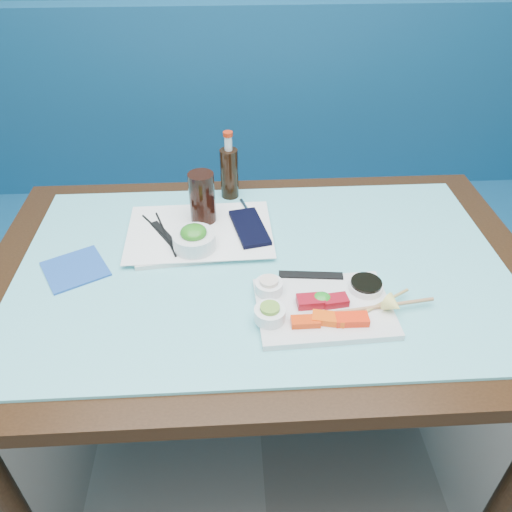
{
  "coord_description": "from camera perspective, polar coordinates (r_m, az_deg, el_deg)",
  "views": [
    {
      "loc": [
        -0.07,
        0.47,
        1.54
      ],
      "look_at": [
        -0.02,
        1.43,
        0.8
      ],
      "focal_mm": 35.0,
      "sensor_mm": 36.0,
      "label": 1
    }
  ],
  "objects": [
    {
      "name": "booth_bench",
      "position": [
        2.16,
        -0.85,
        4.93
      ],
      "size": [
        3.0,
        0.56,
        1.17
      ],
      "color": "navy",
      "rests_on": "ground"
    },
    {
      "name": "dining_table",
      "position": [
        1.31,
        0.7,
        -4.1
      ],
      "size": [
        1.4,
        0.9,
        0.75
      ],
      "color": "black",
      "rests_on": "ground"
    },
    {
      "name": "glass_top",
      "position": [
        1.26,
        0.73,
        -1.13
      ],
      "size": [
        1.22,
        0.76,
        0.01
      ],
      "primitive_type": "cube",
      "color": "#68C8D0",
      "rests_on": "dining_table"
    },
    {
      "name": "sashimi_plate",
      "position": [
        1.14,
        7.76,
        -5.92
      ],
      "size": [
        0.31,
        0.23,
        0.02
      ],
      "primitive_type": "cube",
      "rotation": [
        0.0,
        0.0,
        0.04
      ],
      "color": "silver",
      "rests_on": "glass_top"
    },
    {
      "name": "salmon_left",
      "position": [
        1.08,
        5.68,
        -7.47
      ],
      "size": [
        0.06,
        0.03,
        0.02
      ],
      "primitive_type": "cube",
      "rotation": [
        0.0,
        0.0,
        0.01
      ],
      "color": "red",
      "rests_on": "sashimi_plate"
    },
    {
      "name": "salmon_mid",
      "position": [
        1.09,
        8.26,
        -7.1
      ],
      "size": [
        0.07,
        0.05,
        0.02
      ],
      "primitive_type": "cube",
      "rotation": [
        0.0,
        0.0,
        -0.21
      ],
      "color": "#FF500A",
      "rests_on": "sashimi_plate"
    },
    {
      "name": "salmon_right",
      "position": [
        1.1,
        10.9,
        -7.12
      ],
      "size": [
        0.07,
        0.04,
        0.02
      ],
      "primitive_type": "cube",
      "rotation": [
        0.0,
        0.0,
        -0.02
      ],
      "color": "#FC290A",
      "rests_on": "sashimi_plate"
    },
    {
      "name": "tuna_left",
      "position": [
        1.12,
        6.28,
        -5.16
      ],
      "size": [
        0.06,
        0.04,
        0.02
      ],
      "primitive_type": "cube",
      "rotation": [
        0.0,
        0.0,
        0.05
      ],
      "color": "maroon",
      "rests_on": "sashimi_plate"
    },
    {
      "name": "tuna_right",
      "position": [
        1.13,
        9.04,
        -5.06
      ],
      "size": [
        0.06,
        0.04,
        0.02
      ],
      "primitive_type": "cube",
      "rotation": [
        0.0,
        0.0,
        0.13
      ],
      "color": "maroon",
      "rests_on": "sashimi_plate"
    },
    {
      "name": "seaweed_garnish",
      "position": [
        1.13,
        7.51,
        -4.85
      ],
      "size": [
        0.05,
        0.05,
        0.02
      ],
      "primitive_type": "ellipsoid",
      "rotation": [
        0.0,
        0.0,
        0.23
      ],
      "color": "#218F21",
      "rests_on": "sashimi_plate"
    },
    {
      "name": "ramekin_wasabi",
      "position": [
        1.08,
        1.59,
        -6.66
      ],
      "size": [
        0.08,
        0.08,
        0.03
      ],
      "primitive_type": "cylinder",
      "rotation": [
        0.0,
        0.0,
        -0.12
      ],
      "color": "white",
      "rests_on": "sashimi_plate"
    },
    {
      "name": "wasabi_fill",
      "position": [
        1.07,
        1.61,
        -5.94
      ],
      "size": [
        0.05,
        0.05,
        0.01
      ],
      "primitive_type": "cylinder",
      "rotation": [
        0.0,
        0.0,
        0.09
      ],
      "color": "#6C9F33",
      "rests_on": "ramekin_wasabi"
    },
    {
      "name": "ramekin_ginger",
      "position": [
        1.15,
        1.48,
        -3.55
      ],
      "size": [
        0.08,
        0.08,
        0.03
      ],
      "primitive_type": "cylinder",
      "rotation": [
        0.0,
        0.0,
        0.22
      ],
      "color": "white",
      "rests_on": "sashimi_plate"
    },
    {
      "name": "ginger_fill",
      "position": [
        1.14,
        1.5,
        -2.88
      ],
      "size": [
        0.06,
        0.06,
        0.01
      ],
      "primitive_type": "cylinder",
      "rotation": [
        0.0,
        0.0,
        0.37
      ],
      "color": "beige",
      "rests_on": "ramekin_ginger"
    },
    {
      "name": "soy_dish",
      "position": [
        1.18,
        12.43,
        -3.42
      ],
      "size": [
        0.08,
        0.08,
        0.02
      ],
      "primitive_type": "cylinder",
      "rotation": [
        0.0,
        0.0,
        -0.08
      ],
      "color": "white",
      "rests_on": "sashimi_plate"
    },
    {
      "name": "soy_fill",
      "position": [
        1.18,
        12.51,
        -3.02
      ],
      "size": [
        0.09,
        0.09,
        0.01
      ],
      "primitive_type": "cylinder",
      "rotation": [
        0.0,
        0.0,
        0.33
      ],
      "color": "black",
      "rests_on": "soy_dish"
    },
    {
      "name": "lemon_wedge",
      "position": [
        1.13,
        15.42,
        -5.43
      ],
      "size": [
        0.06,
        0.05,
        0.04
      ],
      "primitive_type": "cone",
      "rotation": [
        1.57,
        0.0,
        0.7
      ],
      "color": "#FFF378",
      "rests_on": "sashimi_plate"
    },
    {
      "name": "chopstick_sleeve",
      "position": [
        1.2,
        6.28,
        -2.18
      ],
      "size": [
        0.16,
        0.04,
        0.0
      ],
      "primitive_type": "cube",
      "rotation": [
        0.0,
        0.0,
        -0.1
      ],
      "color": "black",
      "rests_on": "sashimi_plate"
    },
    {
      "name": "wooden_chopstick_a",
      "position": [
        1.14,
        13.39,
        -5.7
      ],
      "size": [
        0.18,
        0.11,
        0.01
      ],
      "primitive_type": "cylinder",
      "rotation": [
        1.57,
        0.0,
        -1.04
      ],
      "color": "tan",
      "rests_on": "sashimi_plate"
    },
    {
      "name": "wooden_chopstick_b",
      "position": [
        1.14,
        13.88,
        -5.63
      ],
      "size": [
        0.26,
        0.04,
        0.01
      ],
      "primitive_type": "cylinder",
      "rotation": [
        1.57,
        0.0,
        -1.43
      ],
      "color": "#A5744D",
      "rests_on": "sashimi_plate"
    },
    {
      "name": "serving_tray",
      "position": [
        1.36,
        -6.43,
        2.59
      ],
      "size": [
        0.37,
        0.29,
        0.01
      ],
      "primitive_type": "cube",
      "rotation": [
        0.0,
        0.0,
        0.11
      ],
      "color": "silver",
      "rests_on": "glass_top"
    },
    {
      "name": "paper_placemat",
      "position": [
        1.36,
        -6.45,
        2.85
      ],
      "size": [
        0.39,
        0.28,
        0.0
      ],
      "primitive_type": "cube",
      "rotation": [
        0.0,
        0.0,
        0.02
      ],
      "color": "white",
      "rests_on": "serving_tray"
    },
    {
      "name": "seaweed_bowl",
      "position": [
        1.29,
        -7.07,
        1.71
      ],
      "size": [
        0.15,
        0.15,
        0.04
      ],
      "primitive_type": "cylinder",
      "rotation": [
        0.0,
        0.0,
        -0.4
      ],
      "color": "silver",
      "rests_on": "serving_tray"
    },
    {
      "name": "seaweed_salad",
      "position": [
        1.27,
        -7.16,
        2.7
      ],
      "size": [
        0.08,
        0.08,
        0.03
      ],
      "primitive_type": "ellipsoid",
      "rotation": [
        0.0,
        0.0,
        -0.22
      ],
      "color": "#2A7C1C",
      "rests_on": "seaweed_bowl"
    },
    {
      "name": "cola_glass",
      "position": [
        1.37,
        -6.16,
        6.63
      ],
      "size": [
        0.08,
        0.08,
        0.14
      ],
      "primitive_type": "cylinder",
      "rotation": [
        0.0,
        0.0,
        -0.15
      ],
      "color": "black",
      "rests_on": "serving_tray"
    },
    {
      "name": "navy_pouch",
      "position": [
        1.35,
        -0.75,
        3.26
      ],
      "size": [
        0.11,
        0.19,
        0.01
      ],
      "primitive_type": "cube",
      "rotation": [
        0.0,
        0.0,
        0.21
      ],
      "color": "black",
      "rests_on": "serving_tray"
    },
    {
      "name": "fork",
      "position": [
        1.44,
        -1.19,
        5.55
      ],
      "size": [
        0.03,
        0.09,
        0.01
      ],
      "primitive_type": "cylinder",
      "rotation": [
        1.57,
        0.0,
        0.27
      ],
      "color": "silver",
      "rests_on": "serving_tray"
    },
    {
      "name": "black_chopstick_a",
      "position": [
        1.36,
        -10.63,
        2.51
      ],
      "size": [
        0.13,
        0.19,
        0.01
      ],
      "primitive_type": "cylinder",
      "rotation": [
        1.57,
        0.0,
        0.6
      ],
      "color": "black",
      "rests_on": "serving_tray"
    },
    {
      "name": "black_chopstick_b",
      "position": [
        1.36,
        -10.3,
        2.52
      ],
      "size": [
        0.08,
        0.21,
        0.01
      ],
      "primitive_type": "cylinder",
      "rotation": [
        1.57,
        0.0,
        0.33
      ],
      "color": "black",
      "rests_on": "serving_tray"
    },
    {
      "name": "tray_sleeve",
      "position": [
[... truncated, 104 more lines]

